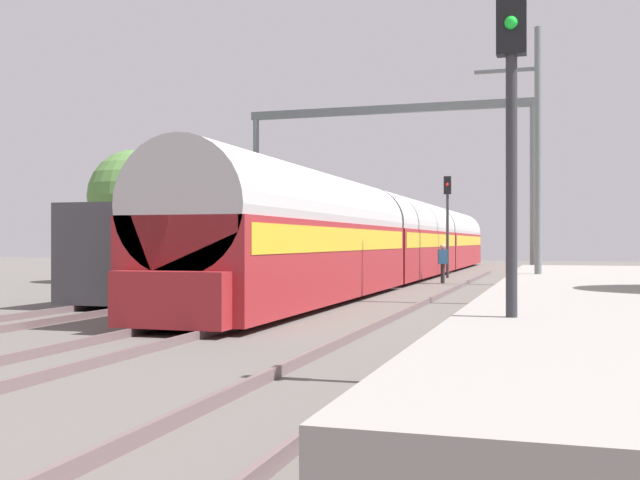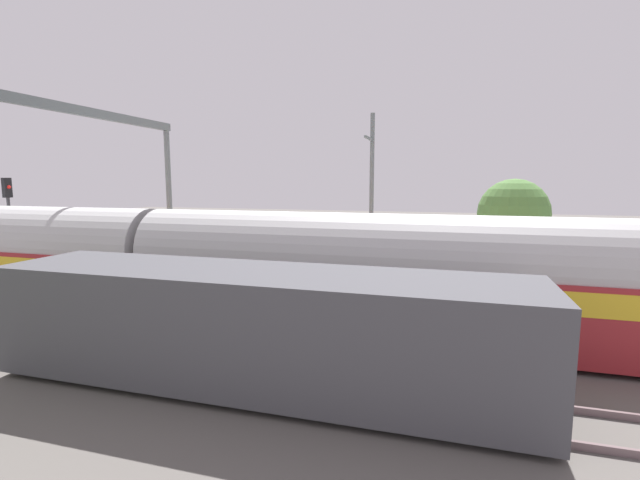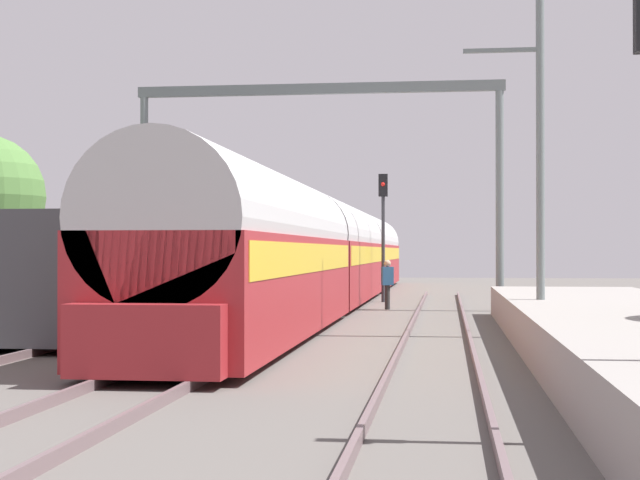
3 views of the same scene
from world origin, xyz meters
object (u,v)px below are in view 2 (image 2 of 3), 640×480
at_px(freight_car, 257,328).
at_px(railway_signal_far, 10,218).
at_px(catenary_gantry, 68,163).
at_px(person_crossing, 112,270).

xyz_separation_m(freight_car, railway_signal_far, (6.15, 15.10, 1.80)).
height_order(freight_car, catenary_gantry, catenary_gantry).
height_order(freight_car, railway_signal_far, railway_signal_far).
height_order(person_crossing, catenary_gantry, catenary_gantry).
xyz_separation_m(person_crossing, railway_signal_far, (-0.47, 5.09, 2.24)).
bearing_deg(railway_signal_far, catenary_gantry, -109.13).
bearing_deg(person_crossing, catenary_gantry, -6.69).
bearing_deg(person_crossing, freight_car, 39.38).
height_order(freight_car, person_crossing, freight_car).
xyz_separation_m(freight_car, catenary_gantry, (4.23, 9.58, 4.19)).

